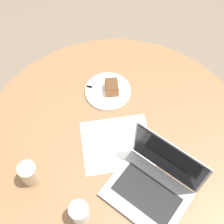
% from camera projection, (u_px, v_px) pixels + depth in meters
% --- Properties ---
extents(ground_plane, '(12.00, 12.00, 0.00)m').
position_uv_depth(ground_plane, '(115.00, 195.00, 2.01)').
color(ground_plane, '#6B5B4C').
extents(dining_table, '(1.24, 1.24, 0.78)m').
position_uv_depth(dining_table, '(116.00, 156.00, 1.47)').
color(dining_table, brown).
rests_on(dining_table, ground_plane).
extents(paper_document, '(0.36, 0.33, 0.00)m').
position_uv_depth(paper_document, '(117.00, 143.00, 1.35)').
color(paper_document, white).
rests_on(paper_document, dining_table).
extents(plate, '(0.22, 0.22, 0.01)m').
position_uv_depth(plate, '(108.00, 91.00, 1.49)').
color(plate, silver).
rests_on(plate, dining_table).
extents(cake_slice, '(0.08, 0.09, 0.05)m').
position_uv_depth(cake_slice, '(112.00, 87.00, 1.46)').
color(cake_slice, brown).
rests_on(cake_slice, plate).
extents(fork, '(0.17, 0.03, 0.00)m').
position_uv_depth(fork, '(100.00, 89.00, 1.48)').
color(fork, silver).
rests_on(fork, plate).
extents(coffee_glass, '(0.07, 0.07, 0.11)m').
position_uv_depth(coffee_glass, '(29.00, 174.00, 1.22)').
color(coffee_glass, '#C6AD89').
rests_on(coffee_glass, dining_table).
extents(water_glass, '(0.07, 0.07, 0.10)m').
position_uv_depth(water_glass, '(80.00, 213.00, 1.15)').
color(water_glass, silver).
rests_on(water_glass, dining_table).
extents(laptop, '(0.39, 0.36, 0.26)m').
position_uv_depth(laptop, '(152.00, 185.00, 1.21)').
color(laptop, gray).
rests_on(laptop, dining_table).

